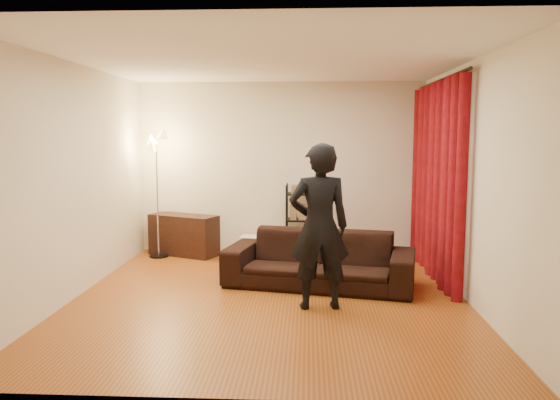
# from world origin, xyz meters

# --- Properties ---
(floor) EXTENTS (5.00, 5.00, 0.00)m
(floor) POSITION_xyz_m (0.00, 0.00, 0.00)
(floor) COLOR #994D11
(floor) RESTS_ON ground
(ceiling) EXTENTS (5.00, 5.00, 0.00)m
(ceiling) POSITION_xyz_m (0.00, 0.00, 2.70)
(ceiling) COLOR white
(ceiling) RESTS_ON ground
(wall_back) EXTENTS (5.00, 0.00, 5.00)m
(wall_back) POSITION_xyz_m (0.00, 2.50, 1.35)
(wall_back) COLOR beige
(wall_back) RESTS_ON ground
(wall_front) EXTENTS (5.00, 0.00, 5.00)m
(wall_front) POSITION_xyz_m (0.00, -2.50, 1.35)
(wall_front) COLOR beige
(wall_front) RESTS_ON ground
(wall_left) EXTENTS (0.00, 5.00, 5.00)m
(wall_left) POSITION_xyz_m (-2.25, 0.00, 1.35)
(wall_left) COLOR beige
(wall_left) RESTS_ON ground
(wall_right) EXTENTS (0.00, 5.00, 5.00)m
(wall_right) POSITION_xyz_m (2.25, 0.00, 1.35)
(wall_right) COLOR beige
(wall_right) RESTS_ON ground
(curtain_rod) EXTENTS (0.04, 2.65, 0.04)m
(curtain_rod) POSITION_xyz_m (2.15, 1.12, 2.58)
(curtain_rod) COLOR black
(curtain_rod) RESTS_ON wall_right
(curtain) EXTENTS (0.22, 2.65, 2.55)m
(curtain) POSITION_xyz_m (2.13, 1.12, 1.28)
(curtain) COLOR maroon
(curtain) RESTS_ON ground
(sofa) EXTENTS (2.45, 1.36, 0.67)m
(sofa) POSITION_xyz_m (0.58, 0.47, 0.34)
(sofa) COLOR black
(sofa) RESTS_ON ground
(person) EXTENTS (0.71, 0.52, 1.79)m
(person) POSITION_xyz_m (0.56, -0.39, 0.90)
(person) COLOR black
(person) RESTS_ON ground
(media_cabinet) EXTENTS (1.16, 0.81, 0.63)m
(media_cabinet) POSITION_xyz_m (-1.51, 2.14, 0.32)
(media_cabinet) COLOR black
(media_cabinet) RESTS_ON ground
(storage_boxes) EXTENTS (0.39, 0.33, 0.30)m
(storage_boxes) POSITION_xyz_m (-0.44, 2.22, 0.15)
(storage_boxes) COLOR silver
(storage_boxes) RESTS_ON ground
(wire_shelf) EXTENTS (0.59, 0.49, 1.12)m
(wire_shelf) POSITION_xyz_m (0.36, 2.21, 0.56)
(wire_shelf) COLOR black
(wire_shelf) RESTS_ON ground
(floor_lamp) EXTENTS (0.44, 0.44, 1.91)m
(floor_lamp) POSITION_xyz_m (-1.86, 1.97, 0.96)
(floor_lamp) COLOR silver
(floor_lamp) RESTS_ON ground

